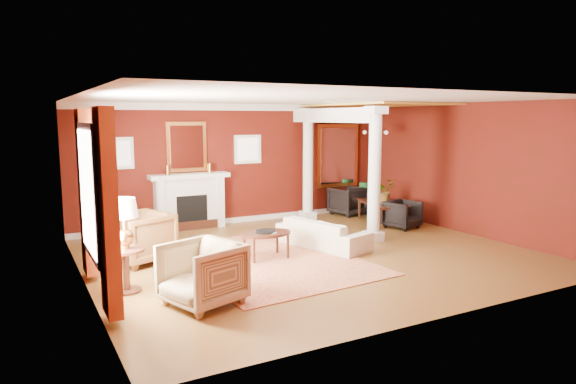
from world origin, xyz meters
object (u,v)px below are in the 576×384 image
coffee_table (266,235)px  side_table (124,230)px  sofa (323,228)px  dining_table (383,206)px  armchair_leopard (139,235)px  armchair_stripe (202,271)px

coffee_table → side_table: (-2.62, -0.67, 0.49)m
sofa → side_table: bearing=85.9°
dining_table → sofa: bearing=132.9°
armchair_leopard → armchair_stripe: 2.56m
armchair_leopard → dining_table: 6.08m
armchair_stripe → coffee_table: size_ratio=0.99×
armchair_leopard → side_table: bearing=-40.3°
armchair_leopard → armchair_stripe: (0.29, -2.54, -0.01)m
armchair_stripe → coffee_table: 2.49m
sofa → armchair_stripe: size_ratio=2.02×
armchair_leopard → dining_table: (6.04, 0.71, -0.08)m
armchair_leopard → side_table: side_table is taller
dining_table → side_table: bearing=124.3°
armchair_leopard → armchair_stripe: size_ratio=1.03×
sofa → dining_table: size_ratio=1.32×
sofa → coffee_table: (-1.36, -0.21, 0.06)m
sofa → armchair_stripe: armchair_stripe is taller
coffee_table → side_table: bearing=-165.6°
coffee_table → dining_table: (3.94, 1.53, -0.03)m
sofa → coffee_table: bearing=82.1°
side_table → dining_table: 6.94m
sofa → coffee_table: sofa is taller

